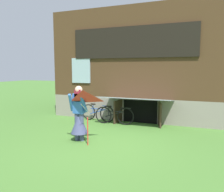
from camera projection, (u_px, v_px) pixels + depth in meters
ground_plane at (102, 143)px, 6.73m from camera, size 60.00×60.00×0.00m
log_house at (147, 65)px, 11.64m from camera, size 7.53×6.38×4.76m
person at (79, 118)px, 6.93m from camera, size 0.61×0.53×1.69m
kite at (83, 103)px, 6.25m from camera, size 0.85×0.89×1.51m
bicycle_black at (114, 115)px, 9.07m from camera, size 1.61×0.15×0.73m
bicycle_blue at (98, 113)px, 9.62m from camera, size 1.60×0.25×0.73m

